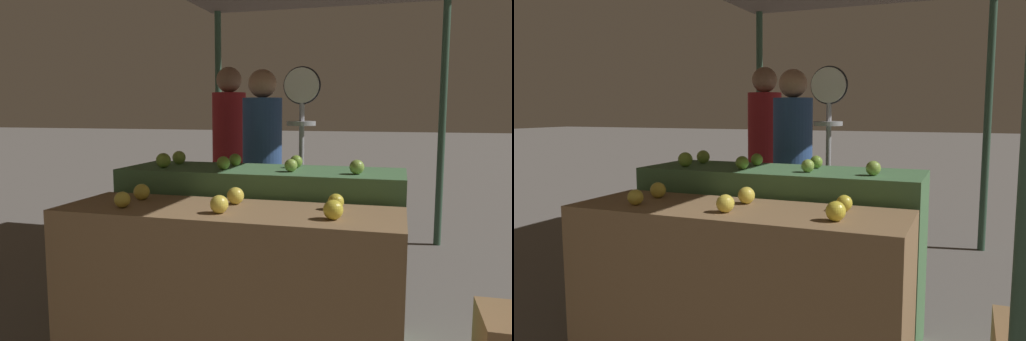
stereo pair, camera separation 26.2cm
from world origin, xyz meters
TOP-DOWN VIEW (x-y plane):
  - display_counter_front at (0.00, 0.00)m, footprint 1.64×0.55m
  - display_counter_back at (0.00, 0.60)m, footprint 1.64×0.55m
  - apple_front_0 at (-0.49, -0.12)m, footprint 0.08×0.08m
  - apple_front_1 at (0.00, -0.11)m, footprint 0.08×0.08m
  - apple_front_2 at (0.51, -0.10)m, footprint 0.09×0.09m
  - apple_front_3 at (-0.51, 0.10)m, footprint 0.08×0.08m
  - apple_front_4 at (-0.00, 0.12)m, footprint 0.09×0.09m
  - apple_front_5 at (0.50, 0.12)m, footprint 0.08×0.08m
  - apple_back_0 at (-0.58, 0.49)m, footprint 0.09×0.09m
  - apple_back_1 at (-0.20, 0.49)m, footprint 0.08×0.08m
  - apple_back_2 at (0.20, 0.50)m, footprint 0.07×0.07m
  - apple_back_3 at (0.56, 0.50)m, footprint 0.08×0.08m
  - apple_back_4 at (-0.57, 0.70)m, footprint 0.08×0.08m
  - apple_back_5 at (-0.20, 0.71)m, footprint 0.08×0.08m
  - apple_back_6 at (0.19, 0.70)m, footprint 0.08×0.08m
  - produce_scale at (0.12, 1.22)m, footprint 0.26×0.20m
  - person_vendor_at_scale at (-0.25, 1.53)m, footprint 0.34×0.34m
  - person_customer_left at (-0.71, 2.07)m, footprint 0.36×0.36m

SIDE VIEW (x-z plane):
  - display_counter_front at x=0.00m, z-range 0.00..0.89m
  - display_counter_back at x=0.00m, z-range 0.00..1.01m
  - apple_front_5 at x=0.50m, z-range 0.89..0.96m
  - apple_front_0 at x=-0.49m, z-range 0.89..0.96m
  - apple_front_3 at x=-0.51m, z-range 0.89..0.97m
  - apple_front_1 at x=0.00m, z-range 0.89..0.97m
  - apple_front_4 at x=0.00m, z-range 0.89..0.97m
  - apple_front_2 at x=0.51m, z-range 0.89..0.97m
  - person_vendor_at_scale at x=-0.25m, z-range 0.14..1.81m
  - person_customer_left at x=-0.71m, z-range 0.16..1.89m
  - apple_back_2 at x=0.20m, z-range 1.01..1.08m
  - apple_back_5 at x=-0.20m, z-range 1.01..1.08m
  - apple_back_6 at x=0.19m, z-range 1.01..1.09m
  - apple_back_1 at x=-0.20m, z-range 1.01..1.09m
  - apple_back_3 at x=0.56m, z-range 1.01..1.09m
  - apple_back_4 at x=-0.57m, z-range 1.01..1.09m
  - apple_back_0 at x=-0.58m, z-range 1.01..1.10m
  - produce_scale at x=0.12m, z-range 0.36..2.02m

